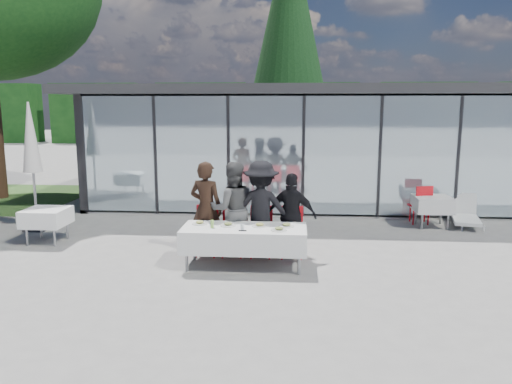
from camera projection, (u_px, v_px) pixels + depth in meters
ground at (250, 265)px, 9.27m from camera, size 90.00×90.00×0.00m
pavilion at (331, 128)px, 16.76m from camera, size 14.80×8.80×3.44m
treeline at (257, 114)px, 36.52m from camera, size 62.50×2.00×4.40m
dining_table at (244, 238)px, 9.09m from camera, size 2.26×0.96×0.75m
diner_a at (206, 208)px, 9.78m from camera, size 0.85×0.85×1.87m
diner_chair_a at (207, 228)px, 9.89m from camera, size 0.44×0.44×0.97m
diner_b at (233, 209)px, 9.74m from camera, size 1.09×1.09×1.86m
diner_chair_b at (233, 228)px, 9.85m from camera, size 0.44×0.44×0.97m
diner_c at (261, 209)px, 9.70m from camera, size 1.27×1.27×1.88m
diner_chair_c at (261, 229)px, 9.81m from camera, size 0.44×0.44×0.97m
diner_d at (292, 215)px, 9.67m from camera, size 1.18×1.18×1.65m
diner_chair_d at (292, 229)px, 9.76m from camera, size 0.44×0.44×0.97m
plate_a at (200, 223)px, 9.28m from camera, size 0.29×0.29×0.07m
plate_b at (228, 225)px, 9.15m from camera, size 0.29×0.29×0.07m
plate_c at (260, 225)px, 9.10m from camera, size 0.29×0.29×0.07m
plate_d at (286, 225)px, 9.09m from camera, size 0.29×0.29×0.07m
plate_extra at (279, 229)px, 8.81m from camera, size 0.29×0.29×0.07m
juice_bottle at (212, 224)px, 8.99m from camera, size 0.06×0.06×0.14m
drinking_glasses at (242, 227)px, 8.88m from camera, size 0.07×0.07×0.10m
folded_eyeglasses at (243, 231)px, 8.78m from camera, size 0.14×0.03×0.01m
spare_table_left at (46, 217)px, 10.70m from camera, size 0.86×0.86×0.74m
spare_table_right at (432, 204)px, 12.07m from camera, size 0.86×0.86×0.74m
spare_chair_b at (422, 203)px, 12.32m from camera, size 0.54×0.54×0.97m
market_umbrella at (31, 146)px, 11.51m from camera, size 0.50×0.50×3.00m
lounger at (465, 214)px, 12.34m from camera, size 0.86×1.43×0.72m
conifer_tree at (289, 30)px, 20.94m from camera, size 4.00×4.00×10.50m
grass_patch at (0, 198)px, 15.81m from camera, size 5.00×5.00×0.02m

